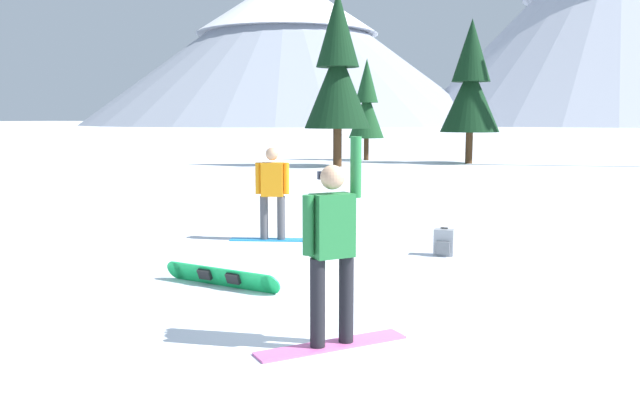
{
  "coord_description": "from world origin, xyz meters",
  "views": [
    {
      "loc": [
        2.04,
        -7.11,
        2.26
      ],
      "look_at": [
        -1.79,
        2.18,
        1.0
      ],
      "focal_mm": 36.62,
      "sensor_mm": 36.0,
      "label": 1
    }
  ],
  "objects": [
    {
      "name": "pine_tree_twin",
      "position": [
        -9.1,
        26.51,
        2.96
      ],
      "size": [
        1.9,
        1.9,
        5.43
      ],
      "color": "#472D19",
      "rests_on": "ground_plane"
    },
    {
      "name": "pine_tree_young",
      "position": [
        -3.52,
        26.02,
        3.89
      ],
      "size": [
        2.92,
        2.92,
        7.13
      ],
      "color": "#472D19",
      "rests_on": "ground_plane"
    },
    {
      "name": "snowboarder_foreground",
      "position": [
        -0.24,
        -1.26,
        0.99
      ],
      "size": [
        1.26,
        1.38,
        2.09
      ],
      "color": "pink",
      "rests_on": "ground_plane"
    },
    {
      "name": "backpack_grey",
      "position": [
        -0.11,
        3.48,
        0.21
      ],
      "size": [
        0.33,
        0.28,
        0.47
      ],
      "color": "gray",
      "rests_on": "ground_plane"
    },
    {
      "name": "peak_west_ridge",
      "position": [
        -92.98,
        195.08,
        25.99
      ],
      "size": [
        134.85,
        134.85,
        49.75
      ],
      "color": "#8C93A3",
      "rests_on": "ground_plane"
    },
    {
      "name": "ground_plane",
      "position": [
        0.0,
        0.0,
        0.0
      ],
      "size": [
        800.0,
        800.0,
        0.0
      ],
      "primitive_type": "plane",
      "color": "silver"
    },
    {
      "name": "pine_tree_short",
      "position": [
        -8.89,
        21.59,
        4.42
      ],
      "size": [
        3.1,
        3.1,
        8.1
      ],
      "color": "#472D19",
      "rests_on": "ground_plane"
    },
    {
      "name": "loose_snowboard_near_left",
      "position": [
        -2.47,
        0.31,
        0.14
      ],
      "size": [
        1.9,
        0.38,
        0.27
      ],
      "color": "#19B259",
      "rests_on": "ground_plane"
    },
    {
      "name": "snowboarder_midground",
      "position": [
        -3.33,
        3.62,
        0.91
      ],
      "size": [
        1.59,
        0.78,
        1.73
      ],
      "color": "#1E8CD8",
      "rests_on": "ground_plane"
    },
    {
      "name": "peak_central_summit",
      "position": [
        8.38,
        224.89,
        35.05
      ],
      "size": [
        128.83,
        128.83,
        67.08
      ],
      "color": "#B2B7C6",
      "rests_on": "ground_plane"
    }
  ]
}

